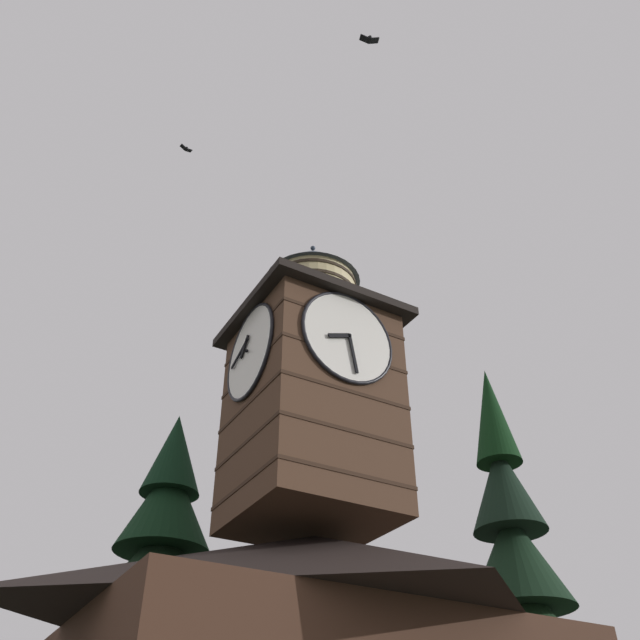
% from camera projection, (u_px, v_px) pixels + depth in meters
% --- Properties ---
extents(clock_tower, '(4.52, 4.52, 9.29)m').
position_uv_depth(clock_tower, '(311.00, 384.00, 19.47)').
color(clock_tower, '#4C3323').
rests_on(clock_tower, building_main).
extents(pine_tree_behind, '(5.80, 5.80, 11.91)m').
position_uv_depth(pine_tree_behind, '(152.00, 626.00, 18.83)').
color(pine_tree_behind, '#473323').
rests_on(pine_tree_behind, ground_plane).
extents(pine_tree_aside, '(5.36, 5.36, 16.07)m').
position_uv_depth(pine_tree_aside, '(526.00, 627.00, 22.50)').
color(pine_tree_aside, '#473323').
rests_on(pine_tree_aside, ground_plane).
extents(moon, '(1.58, 1.58, 1.58)m').
position_uv_depth(moon, '(208.00, 578.00, 56.31)').
color(moon, silver).
extents(flying_bird_high, '(0.47, 0.22, 0.11)m').
position_uv_depth(flying_bird_high, '(186.00, 149.00, 24.37)').
color(flying_bird_high, black).
extents(flying_bird_low, '(0.57, 0.35, 0.14)m').
position_uv_depth(flying_bird_low, '(369.00, 40.00, 19.35)').
color(flying_bird_low, black).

